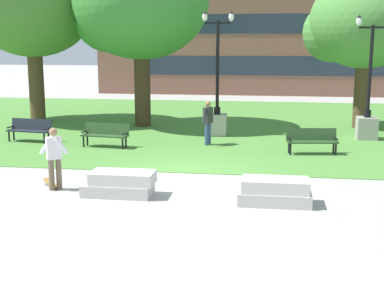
{
  "coord_description": "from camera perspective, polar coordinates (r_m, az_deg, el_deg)",
  "views": [
    {
      "loc": [
        2.48,
        -15.72,
        4.0
      ],
      "look_at": [
        0.42,
        -1.4,
        1.2
      ],
      "focal_mm": 50.0,
      "sensor_mm": 36.0,
      "label": 1
    }
  ],
  "objects": [
    {
      "name": "ground_plane",
      "position": [
        16.41,
        -0.74,
        -3.15
      ],
      "size": [
        140.0,
        140.0,
        0.0
      ],
      "primitive_type": "plane",
      "color": "#A3A09B"
    },
    {
      "name": "grass_lawn",
      "position": [
        26.15,
        2.67,
        2.17
      ],
      "size": [
        40.0,
        20.0,
        0.02
      ],
      "primitive_type": "cube",
      "color": "#4C8438",
      "rests_on": "ground"
    },
    {
      "name": "concrete_block_center",
      "position": [
        14.19,
        -7.67,
        -4.24
      ],
      "size": [
        1.87,
        0.9,
        0.64
      ],
      "color": "#BCB7B2",
      "rests_on": "ground"
    },
    {
      "name": "concrete_block_left",
      "position": [
        13.5,
        8.81,
        -5.06
      ],
      "size": [
        1.8,
        0.9,
        0.64
      ],
      "color": "#BCB7B2",
      "rests_on": "ground"
    },
    {
      "name": "person_skateboarder",
      "position": [
        14.91,
        -14.48,
        -1.14
      ],
      "size": [
        0.81,
        0.43,
        1.71
      ],
      "color": "brown",
      "rests_on": "ground"
    },
    {
      "name": "skateboard",
      "position": [
        15.45,
        -14.81,
        -4.1
      ],
      "size": [
        0.78,
        0.93,
        0.14
      ],
      "color": "olive",
      "rests_on": "ground"
    },
    {
      "name": "park_bench_near_left",
      "position": [
        20.58,
        -9.2,
        1.13
      ],
      "size": [
        1.85,
        0.75,
        0.9
      ],
      "color": "#284723",
      "rests_on": "grass_lawn"
    },
    {
      "name": "park_bench_near_right",
      "position": [
        19.56,
        12.67,
        0.49
      ],
      "size": [
        1.85,
        0.77,
        0.9
      ],
      "color": "#284723",
      "rests_on": "grass_lawn"
    },
    {
      "name": "park_bench_far_left",
      "position": [
        22.37,
        -16.92,
        1.58
      ],
      "size": [
        1.86,
        0.78,
        0.9
      ],
      "color": "#1E232D",
      "rests_on": "grass_lawn"
    },
    {
      "name": "lamp_post_left",
      "position": [
        23.02,
        18.21,
        3.01
      ],
      "size": [
        1.32,
        0.8,
        5.0
      ],
      "color": "gray",
      "rests_on": "grass_lawn"
    },
    {
      "name": "lamp_post_center",
      "position": [
        22.82,
        2.7,
        3.57
      ],
      "size": [
        1.32,
        0.8,
        5.2
      ],
      "color": "#ADA89E",
      "rests_on": "grass_lawn"
    },
    {
      "name": "tree_far_left",
      "position": [
        27.68,
        -16.82,
        13.97
      ],
      "size": [
        6.29,
        5.99,
        8.29
      ],
      "color": "#4C3823",
      "rests_on": "grass_lawn"
    },
    {
      "name": "tree_near_right",
      "position": [
        25.35,
        -5.64,
        14.72
      ],
      "size": [
        6.54,
        6.23,
        8.4
      ],
      "color": "#42301E",
      "rests_on": "grass_lawn"
    },
    {
      "name": "tree_near_left",
      "position": [
        25.8,
        17.9,
        12.21
      ],
      "size": [
        5.26,
        5.0,
        6.98
      ],
      "color": "#4C3823",
      "rests_on": "grass_lawn"
    },
    {
      "name": "person_bystander_far_lawn",
      "position": [
        20.65,
        1.71,
        2.55
      ],
      "size": [
        0.38,
        0.87,
        1.71
      ],
      "color": "#384C7A",
      "rests_on": "grass_lawn"
    },
    {
      "name": "building_facade_distant",
      "position": [
        40.23,
        7.89,
        12.28
      ],
      "size": [
        25.34,
        1.03,
        10.01
      ],
      "color": "brown",
      "rests_on": "ground"
    }
  ]
}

